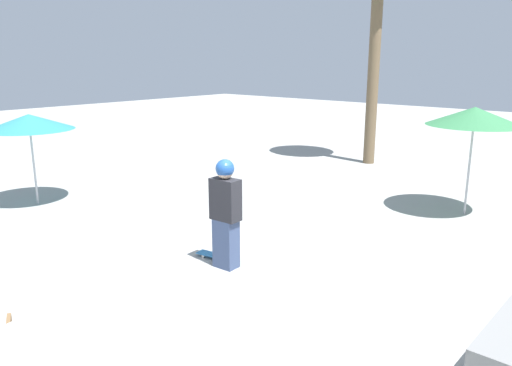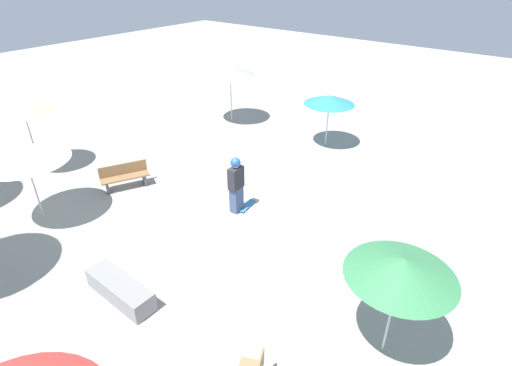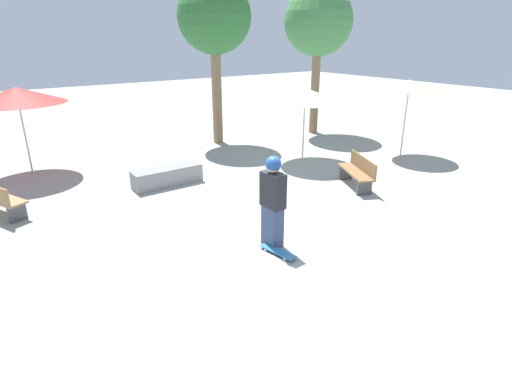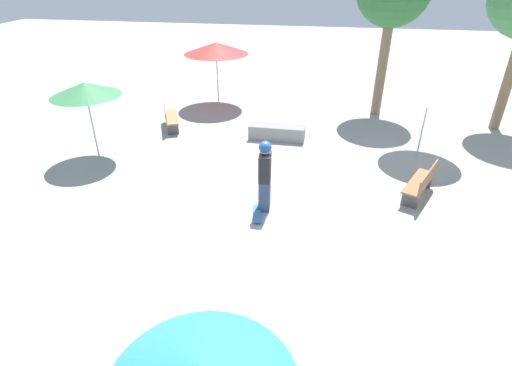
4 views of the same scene
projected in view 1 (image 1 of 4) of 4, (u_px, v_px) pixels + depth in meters
The scene contains 6 objects.
ground_plane at pixel (255, 284), 7.80m from camera, with size 60.00×60.00×0.00m, color #9E9E99.
skater_main at pixel (226, 210), 8.21m from camera, with size 0.51×0.31×1.86m.
skateboard at pixel (217, 256), 8.75m from camera, with size 0.82×0.33×0.07m.
shade_umbrella_teal at pixel (29, 122), 11.62m from camera, with size 2.03×2.03×2.17m.
shade_umbrella_green at pixel (475, 116), 10.77m from camera, with size 2.03×2.03×2.41m.
shade_umbrella_white at pixel (173, 351), 2.20m from camera, with size 2.42×2.42×2.40m.
Camera 1 is at (4.71, -5.42, 3.44)m, focal length 35.00 mm.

